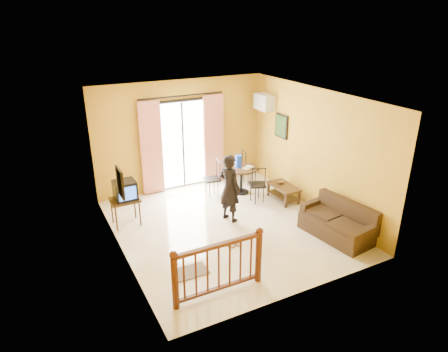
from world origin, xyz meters
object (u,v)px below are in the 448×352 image
sofa (338,224)px  standing_person (230,188)px  television (125,190)px  dining_table (241,173)px  coffee_table (283,190)px

sofa → standing_person: size_ratio=1.10×
television → dining_table: television is taller
television → sofa: bearing=-34.7°
dining_table → sofa: sofa is taller
dining_table → sofa: bearing=-75.7°
coffee_table → standing_person: (-1.65, -0.28, 0.51)m
dining_table → standing_person: bearing=-129.5°
television → dining_table: 3.04m
dining_table → sofa: 2.89m
dining_table → coffee_table: bearing=-50.4°
dining_table → sofa: size_ratio=0.49×
coffee_table → standing_person: bearing=-170.4°
television → coffee_table: television is taller
television → dining_table: bearing=4.9°
television → sofa: television is taller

